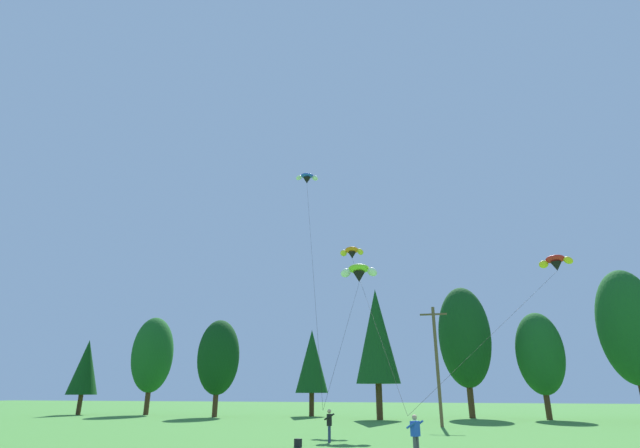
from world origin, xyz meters
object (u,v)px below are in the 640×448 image
Objects in this scene: kite_flyer_near at (329,423)px; kite_flyer_mid at (415,432)px; utility_pole at (437,361)px; parafoil_kite_high_blue_white at (307,178)px; backpack at (298,443)px; parafoil_kite_low_red_yellow at (556,263)px; parafoil_kite_mid_orange at (352,253)px; parafoil_kite_far_lime_white at (359,272)px.

kite_flyer_near is 7.21m from kite_flyer_mid.
parafoil_kite_high_blue_white is at bearing 176.59° from utility_pole.
parafoil_kite_low_red_yellow is at bearing -127.64° from backpack.
kite_flyer_near is at bearing -86.20° from parafoil_kite_mid_orange.
utility_pole is 23.15× the size of backpack.
backpack is (-5.93, 2.65, -0.80)m from kite_flyer_mid.
parafoil_kite_high_blue_white is 1.50× the size of parafoil_kite_low_red_yellow.
parafoil_kite_far_lime_white is at bearing -136.84° from utility_pole.
parafoil_kite_far_lime_white is 15.74m from backpack.
parafoil_kite_low_red_yellow is (14.21, 0.14, -0.09)m from parafoil_kite_far_lime_white.
parafoil_kite_low_red_yellow is (8.86, -4.88, 6.39)m from utility_pole.
kite_flyer_near is 0.09× the size of parafoil_kite_mid_orange.
parafoil_kite_low_red_yellow is (14.72, 8.52, 10.29)m from kite_flyer_near.
parafoil_kite_high_blue_white reaches higher than kite_flyer_near.
parafoil_kite_low_red_yellow is at bearing -17.64° from parafoil_kite_mid_orange.
utility_pole is 11.75m from parafoil_kite_mid_orange.
kite_flyer_mid is 0.16× the size of parafoil_kite_far_lime_white.
parafoil_kite_far_lime_white is (-5.35, -5.02, 6.48)m from utility_pole.
parafoil_kite_mid_orange is at bearing -73.30° from backpack.
kite_flyer_near is at bearing -93.96° from backpack.
kite_flyer_mid reaches higher than backpack.
parafoil_kite_far_lime_white is (-4.42, 13.64, 10.37)m from kite_flyer_mid.
backpack is at bearing -111.03° from kite_flyer_near.
kite_flyer_mid is (4.93, -5.26, 0.00)m from kite_flyer_near.
kite_flyer_mid is 17.70m from parafoil_kite_far_lime_white.
parafoil_kite_mid_orange is at bearing 179.27° from utility_pole.
kite_flyer_near is 0.16× the size of parafoil_kite_far_lime_white.
parafoil_kite_low_red_yellow reaches higher than kite_flyer_near.
parafoil_kite_high_blue_white reaches higher than parafoil_kite_mid_orange.
parafoil_kite_mid_orange is 6.15m from parafoil_kite_far_lime_white.
utility_pole is 21.10m from parafoil_kite_high_blue_white.
backpack is at bearing -97.83° from parafoil_kite_far_lime_white.
parafoil_kite_low_red_yellow is at bearing 30.08° from kite_flyer_near.
parafoil_kite_far_lime_white is at bearing -179.45° from parafoil_kite_low_red_yellow.
parafoil_kite_mid_orange is at bearing -7.40° from parafoil_kite_high_blue_white.
kite_flyer_near is at bearing -69.04° from parafoil_kite_high_blue_white.
parafoil_kite_high_blue_white is at bearing 172.60° from parafoil_kite_mid_orange.
parafoil_kite_mid_orange is 47.64× the size of backpack.
kite_flyer_mid is (-0.93, -18.66, -3.89)m from utility_pole.
backpack is (-1.51, -10.99, -11.17)m from parafoil_kite_far_lime_white.
utility_pole is 18.03m from backpack.
parafoil_kite_high_blue_white is (-10.32, 19.33, 21.73)m from kite_flyer_mid.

